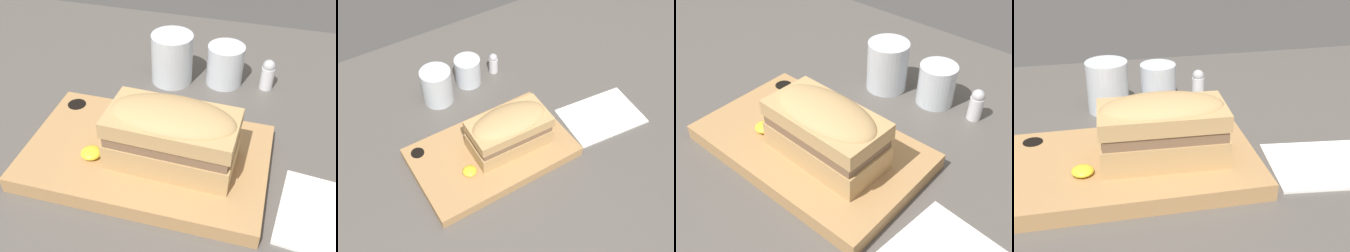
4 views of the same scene
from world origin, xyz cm
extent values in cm
cube|color=#56514C|center=(0.00, 0.00, 1.00)|extent=(163.14, 109.40, 2.00)
cube|color=tan|center=(-4.85, 3.88, 3.24)|extent=(35.23, 21.46, 2.49)
cylinder|color=black|center=(-19.45, 11.61, 3.93)|extent=(3.00, 3.00, 1.24)
cube|color=tan|center=(-0.77, 3.04, 6.47)|extent=(17.95, 9.69, 3.96)
cube|color=brown|center=(-0.77, 3.04, 9.26)|extent=(17.23, 9.30, 1.62)
cube|color=tan|center=(-0.77, 3.04, 11.26)|extent=(17.95, 9.69, 2.38)
ellipsoid|color=tan|center=(-0.77, 3.04, 12.25)|extent=(17.59, 9.49, 3.56)
ellipsoid|color=yellow|center=(-12.12, 0.80, 5.09)|extent=(3.02, 3.02, 1.21)
cylinder|color=silver|center=(-7.09, 26.72, 6.68)|extent=(7.65, 7.65, 9.36)
cylinder|color=silver|center=(-7.09, 26.72, 4.31)|extent=(6.73, 6.73, 4.21)
cylinder|color=silver|center=(2.55, 28.53, 5.78)|extent=(6.73, 6.73, 7.55)
cylinder|color=#33050F|center=(2.55, 28.53, 4.65)|extent=(6.06, 6.06, 4.90)
cube|color=white|center=(24.32, 0.42, 2.20)|extent=(20.23, 15.15, 0.40)
cylinder|color=white|center=(10.41, 28.70, 4.15)|extent=(2.40, 2.40, 4.30)
sphere|color=#B7B7BC|center=(10.41, 28.70, 6.72)|extent=(2.28, 2.28, 2.28)
camera|label=1|loc=(10.21, -38.61, 46.54)|focal=45.00mm
camera|label=2|loc=(-33.09, -47.53, 78.77)|focal=45.00mm
camera|label=3|loc=(31.42, -30.13, 47.35)|focal=45.00mm
camera|label=4|loc=(-9.74, -54.00, 38.67)|focal=50.00mm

